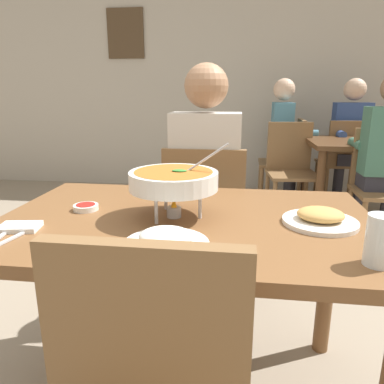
% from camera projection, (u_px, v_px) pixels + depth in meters
% --- Properties ---
extents(cafe_rear_partition, '(10.00, 0.10, 3.00)m').
position_uv_depth(cafe_rear_partition, '(227.00, 64.00, 4.29)').
color(cafe_rear_partition, '#BCB2A3').
rests_on(cafe_rear_partition, ground_plane).
extents(picture_frame_hung, '(0.44, 0.03, 0.56)m').
position_uv_depth(picture_frame_hung, '(126.00, 34.00, 4.29)').
color(picture_frame_hung, '#4C3823').
extents(dining_table_main, '(1.28, 0.83, 0.75)m').
position_uv_depth(dining_table_main, '(186.00, 248.00, 1.27)').
color(dining_table_main, brown).
rests_on(dining_table_main, ground_plane).
extents(chair_diner_main, '(0.44, 0.44, 0.90)m').
position_uv_depth(chair_diner_main, '(205.00, 217.00, 1.98)').
color(chair_diner_main, brown).
rests_on(chair_diner_main, ground_plane).
extents(diner_main, '(0.40, 0.45, 1.31)m').
position_uv_depth(diner_main, '(206.00, 174.00, 1.95)').
color(diner_main, '#2D2D38').
rests_on(diner_main, ground_plane).
extents(curry_bowl, '(0.33, 0.30, 0.26)m').
position_uv_depth(curry_bowl, '(174.00, 180.00, 1.22)').
color(curry_bowl, silver).
rests_on(curry_bowl, dining_table_main).
extents(rice_plate, '(0.24, 0.24, 0.06)m').
position_uv_depth(rice_plate, '(166.00, 241.00, 1.00)').
color(rice_plate, white).
rests_on(rice_plate, dining_table_main).
extents(appetizer_plate, '(0.24, 0.24, 0.06)m').
position_uv_depth(appetizer_plate, '(320.00, 218.00, 1.18)').
color(appetizer_plate, white).
rests_on(appetizer_plate, dining_table_main).
extents(sauce_dish, '(0.09, 0.09, 0.02)m').
position_uv_depth(sauce_dish, '(86.00, 207.00, 1.32)').
color(sauce_dish, white).
rests_on(sauce_dish, dining_table_main).
extents(napkin_folded, '(0.13, 0.10, 0.02)m').
position_uv_depth(napkin_folded, '(20.00, 227.00, 1.13)').
color(napkin_folded, white).
rests_on(napkin_folded, dining_table_main).
extents(fork_utensil, '(0.04, 0.17, 0.01)m').
position_uv_depth(fork_utensil, '(4.00, 234.00, 1.09)').
color(fork_utensil, silver).
rests_on(fork_utensil, dining_table_main).
extents(spoon_utensil, '(0.04, 0.17, 0.01)m').
position_uv_depth(spoon_utensil, '(19.00, 235.00, 1.08)').
color(spoon_utensil, silver).
rests_on(spoon_utensil, dining_table_main).
extents(drink_glass, '(0.07, 0.07, 0.13)m').
position_uv_depth(drink_glass, '(380.00, 243.00, 0.89)').
color(drink_glass, silver).
rests_on(drink_glass, dining_table_main).
extents(dining_table_far, '(1.00, 0.80, 0.75)m').
position_uv_depth(dining_table_far, '(365.00, 156.00, 3.25)').
color(dining_table_far, '#51331C').
rests_on(dining_table_far, ground_plane).
extents(chair_bg_left, '(0.45, 0.45, 0.90)m').
position_uv_depth(chair_bg_left, '(289.00, 157.00, 3.85)').
color(chair_bg_left, brown).
rests_on(chair_bg_left, ground_plane).
extents(chair_bg_middle, '(0.45, 0.45, 0.90)m').
position_uv_depth(chair_bg_middle, '(382.00, 180.00, 2.80)').
color(chair_bg_middle, brown).
rests_on(chair_bg_middle, ground_plane).
extents(chair_bg_right, '(0.47, 0.47, 0.90)m').
position_uv_depth(chair_bg_right, '(344.00, 158.00, 3.77)').
color(chair_bg_right, brown).
rests_on(chair_bg_right, ground_plane).
extents(chair_bg_window, '(0.48, 0.48, 0.90)m').
position_uv_depth(chair_bg_window, '(291.00, 165.00, 3.41)').
color(chair_bg_window, brown).
rests_on(chair_bg_window, ground_plane).
extents(patron_bg_left, '(0.45, 0.40, 1.31)m').
position_uv_depth(patron_bg_left, '(285.00, 134.00, 3.81)').
color(patron_bg_left, '#2D2D38').
rests_on(patron_bg_left, ground_plane).
extents(patron_bg_right, '(0.40, 0.45, 1.31)m').
position_uv_depth(patron_bg_right, '(351.00, 135.00, 3.75)').
color(patron_bg_right, '#2D2D38').
rests_on(patron_bg_right, ground_plane).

